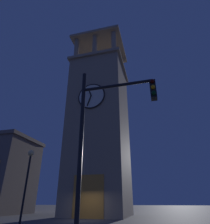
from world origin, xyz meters
The scene contains 4 objects.
ground_plane centered at (0.00, 0.00, 0.00)m, with size 200.00×200.00×0.00m, color #424247.
clocktower centered at (0.38, -5.74, 10.50)m, with size 7.43×7.99×26.88m.
traffic_signal_mid centered at (-4.81, 11.24, 4.01)m, with size 2.93×0.41×6.39m.
street_lamp centered at (2.60, 4.93, 3.51)m, with size 0.44×0.44×5.01m.
Camera 1 is at (-6.56, 17.59, 1.42)m, focal length 31.08 mm.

